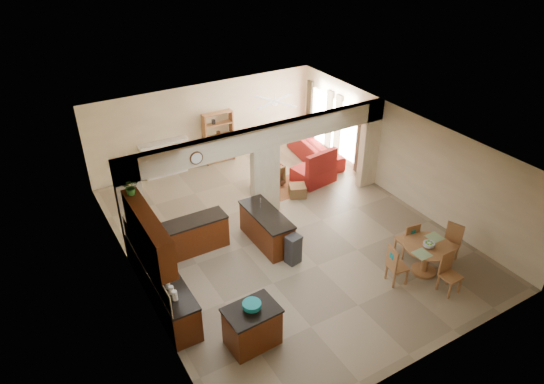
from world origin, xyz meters
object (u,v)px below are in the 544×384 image
kitchen_island (252,326)px  sofa (315,149)px  dining_table (427,255)px  armchair (268,174)px

kitchen_island → sofa: (5.86, 6.22, -0.09)m
dining_table → armchair: size_ratio=1.41×
kitchen_island → armchair: (3.52, 5.46, -0.09)m
sofa → kitchen_island: bearing=144.4°
kitchen_island → dining_table: (4.68, -0.16, 0.06)m
dining_table → sofa: dining_table is taller
dining_table → sofa: bearing=79.5°
kitchen_island → armchair: kitchen_island is taller
sofa → armchair: (-2.34, -0.76, 0.00)m
dining_table → sofa: (1.18, 6.38, -0.15)m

